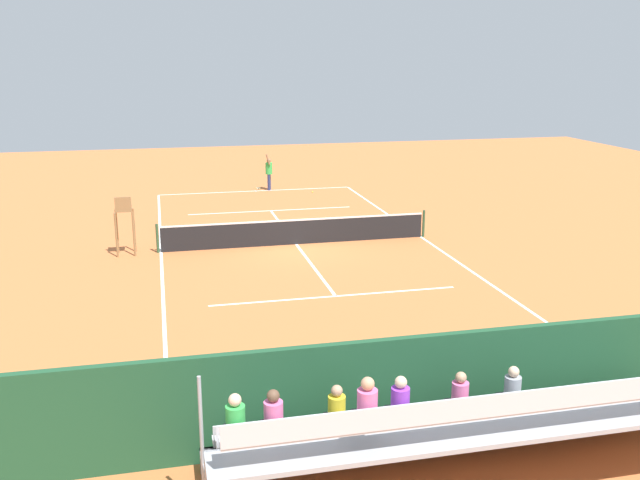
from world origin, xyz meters
TOP-DOWN VIEW (x-y plane):
  - ground_plane at (0.00, 0.00)m, footprint 60.00×60.00m
  - court_line_markings at (0.00, -0.04)m, footprint 10.10×22.20m
  - tennis_net at (0.00, 0.00)m, footprint 10.30×0.10m
  - backdrop_wall at (0.00, 14.00)m, footprint 18.00×0.16m
  - bleacher_stand at (0.20, 15.33)m, footprint 9.06×2.40m
  - umpire_chair at (6.20, 0.02)m, footprint 0.67×0.67m
  - courtside_bench at (-2.28, 13.27)m, footprint 1.80×0.40m
  - equipment_bag at (-0.68, 13.40)m, footprint 0.90×0.36m
  - tennis_player at (-0.74, -11.15)m, footprint 0.45×0.56m
  - tennis_racket at (-0.23, -11.70)m, footprint 0.33×0.58m
  - tennis_ball_near at (-2.82, -9.90)m, footprint 0.07×0.07m

SIDE VIEW (x-z plane):
  - ground_plane at x=0.00m, z-range 0.00..0.00m
  - court_line_markings at x=0.00m, z-range 0.00..0.01m
  - tennis_racket at x=-0.23m, z-range 0.00..0.03m
  - tennis_ball_near at x=-2.82m, z-range 0.00..0.07m
  - equipment_bag at x=-0.68m, z-range 0.00..0.36m
  - tennis_net at x=0.00m, z-range -0.03..1.04m
  - courtside_bench at x=-2.28m, z-range 0.09..1.02m
  - bleacher_stand at x=0.20m, z-range -0.31..2.17m
  - backdrop_wall at x=0.00m, z-range 0.00..2.00m
  - tennis_player at x=-0.74m, z-range 0.05..1.98m
  - umpire_chair at x=6.20m, z-range 0.24..2.38m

